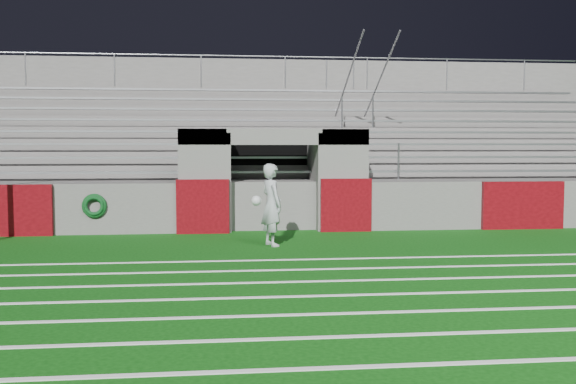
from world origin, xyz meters
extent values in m
plane|color=#0B450C|center=(0.00, 0.00, 0.00)|extent=(90.00, 90.00, 0.00)
cube|color=white|center=(0.00, -7.00, 0.01)|extent=(28.00, 0.09, 0.01)
cube|color=white|center=(0.00, -6.00, 0.01)|extent=(28.00, 0.09, 0.01)
cube|color=white|center=(0.00, -5.00, 0.01)|extent=(28.00, 0.09, 0.01)
cube|color=white|center=(0.00, -4.00, 0.01)|extent=(28.00, 0.09, 0.01)
cube|color=white|center=(0.00, -3.00, 0.01)|extent=(28.00, 0.09, 0.01)
cube|color=white|center=(0.00, -2.00, 0.01)|extent=(28.00, 0.09, 0.01)
cube|color=white|center=(0.00, -1.00, 0.01)|extent=(28.00, 0.09, 0.01)
cube|color=#5D5A58|center=(7.70, 3.17, 0.62)|extent=(10.60, 0.35, 1.25)
cube|color=#5D5A58|center=(-1.80, 3.50, 1.30)|extent=(1.20, 1.00, 2.60)
cube|color=#5D5A58|center=(1.80, 3.50, 1.30)|extent=(1.20, 1.00, 2.60)
cube|color=black|center=(0.00, 5.20, 1.25)|extent=(2.60, 0.20, 2.50)
cube|color=#5D5A58|center=(-1.15, 4.10, 1.25)|extent=(0.10, 2.20, 2.50)
cube|color=#5D5A58|center=(1.15, 4.10, 1.25)|extent=(0.10, 2.20, 2.50)
cube|color=#5D5A58|center=(0.00, 3.50, 2.40)|extent=(4.80, 1.00, 0.40)
cube|color=#5D5A58|center=(0.00, 7.35, 1.15)|extent=(26.00, 8.00, 0.20)
cube|color=#5D5A58|center=(0.00, 7.35, 0.53)|extent=(26.00, 8.00, 1.05)
cube|color=#4E060C|center=(-1.80, 2.94, 0.68)|extent=(1.30, 0.15, 1.35)
cube|color=#4E060C|center=(1.80, 2.94, 0.68)|extent=(1.30, 0.15, 1.35)
cube|color=#4E060C|center=(-6.50, 2.94, 0.62)|extent=(2.20, 0.15, 1.25)
cube|color=#4E060C|center=(6.50, 2.94, 0.62)|extent=(2.20, 0.15, 1.25)
cube|color=#93959B|center=(0.00, 4.43, 1.47)|extent=(23.00, 0.28, 0.06)
cube|color=#5D5A58|center=(0.00, 5.28, 1.44)|extent=(24.00, 0.75, 0.38)
cube|color=#93959B|center=(0.00, 5.18, 1.85)|extent=(23.00, 0.28, 0.06)
cube|color=#5D5A58|center=(0.00, 6.03, 1.63)|extent=(24.00, 0.75, 0.76)
cube|color=#93959B|center=(0.00, 5.93, 2.23)|extent=(23.00, 0.28, 0.06)
cube|color=#5D5A58|center=(0.00, 6.78, 1.82)|extent=(24.00, 0.75, 1.14)
cube|color=#93959B|center=(0.00, 6.68, 2.61)|extent=(23.00, 0.28, 0.06)
cube|color=#5D5A58|center=(0.00, 7.53, 2.01)|extent=(24.00, 0.75, 1.52)
cube|color=#93959B|center=(0.00, 7.43, 2.99)|extent=(23.00, 0.28, 0.06)
cube|color=#5D5A58|center=(0.00, 8.28, 2.20)|extent=(24.00, 0.75, 1.90)
cube|color=#93959B|center=(0.00, 8.18, 3.37)|extent=(23.00, 0.28, 0.06)
cube|color=#5D5A58|center=(0.00, 9.03, 2.39)|extent=(24.00, 0.75, 2.28)
cube|color=#93959B|center=(0.00, 8.93, 3.75)|extent=(23.00, 0.28, 0.06)
cube|color=#5D5A58|center=(0.00, 9.78, 2.58)|extent=(24.00, 0.75, 2.66)
cube|color=#93959B|center=(0.00, 9.68, 4.13)|extent=(23.00, 0.28, 0.06)
cube|color=#5D5A58|center=(0.00, 10.45, 2.65)|extent=(26.00, 0.60, 5.29)
cylinder|color=#A5A8AD|center=(2.50, 4.15, 1.75)|extent=(0.05, 0.05, 1.00)
cylinder|color=#A5A8AD|center=(2.50, 7.15, 3.27)|extent=(0.05, 0.05, 1.00)
cylinder|color=#A5A8AD|center=(2.50, 10.15, 4.79)|extent=(0.05, 0.05, 1.00)
cylinder|color=#A5A8AD|center=(2.50, 7.15, 3.77)|extent=(0.05, 6.02, 3.08)
cylinder|color=#A5A8AD|center=(3.50, 4.15, 1.75)|extent=(0.05, 0.05, 1.00)
cylinder|color=#A5A8AD|center=(3.50, 7.15, 3.27)|extent=(0.05, 0.05, 1.00)
cylinder|color=#A5A8AD|center=(3.50, 10.15, 4.79)|extent=(0.05, 0.05, 1.00)
cylinder|color=#A5A8AD|center=(3.50, 7.15, 3.77)|extent=(0.05, 6.02, 3.08)
cylinder|color=#A5A8AD|center=(-8.00, 10.15, 4.84)|extent=(0.05, 0.05, 1.10)
cylinder|color=#A5A8AD|center=(-5.00, 10.15, 4.84)|extent=(0.05, 0.05, 1.10)
cylinder|color=#A5A8AD|center=(-2.00, 10.15, 4.84)|extent=(0.05, 0.05, 1.10)
cylinder|color=#A5A8AD|center=(1.00, 10.15, 4.84)|extent=(0.05, 0.05, 1.10)
cylinder|color=#A5A8AD|center=(4.00, 10.15, 4.84)|extent=(0.05, 0.05, 1.10)
cylinder|color=#A5A8AD|center=(7.00, 10.15, 4.84)|extent=(0.05, 0.05, 1.10)
cylinder|color=#A5A8AD|center=(10.00, 10.15, 4.84)|extent=(0.05, 0.05, 1.10)
cylinder|color=#A5A8AD|center=(0.00, 10.15, 5.39)|extent=(24.00, 0.05, 0.05)
imported|color=#A8AEB1|center=(-0.27, 0.81, 0.89)|extent=(0.64, 0.76, 1.79)
sphere|color=white|center=(-0.61, 0.61, 1.00)|extent=(0.22, 0.22, 0.22)
torus|color=#0D4419|center=(-4.42, 2.95, 0.72)|extent=(0.60, 0.11, 0.60)
torus|color=#0D4219|center=(-4.42, 2.90, 0.72)|extent=(0.50, 0.09, 0.50)
camera|label=1|loc=(-1.39, -12.99, 2.14)|focal=40.00mm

